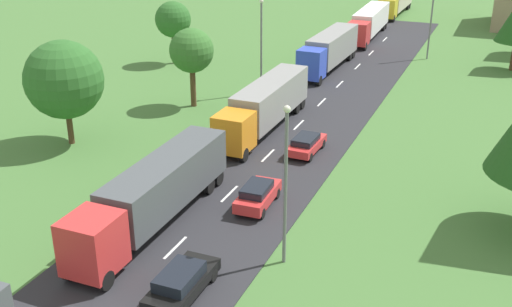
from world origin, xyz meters
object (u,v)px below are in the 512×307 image
Objects in this scene: lamppost_second at (286,179)px; tree_elm at (192,51)px; lamppost_fourth at (432,16)px; tree_lime at (173,20)px; lamppost_third at (261,42)px; truck_third at (265,104)px; truck_fourth at (329,49)px; tree_oak at (64,80)px; truck_sixth at (396,0)px; car_third at (182,282)px; truck_fifth at (369,22)px; car_fifth at (306,144)px; truck_second at (154,192)px; car_fourth at (258,195)px.

tree_elm is at bearing 128.37° from lamppost_second.
lamppost_fourth is 28.36m from tree_lime.
lamppost_third is 7.08m from tree_elm.
lamppost_third reaches higher than truck_third.
truck_fourth is 30.12m from tree_oak.
tree_oak is 1.14× the size of tree_elm.
truck_fourth is 12.73m from lamppost_fourth.
truck_fourth is 34.26m from truck_sixth.
car_third is (5.04, -41.08, -1.38)m from truck_fourth.
truck_fifth is 53.58m from lamppost_second.
tree_oak is (-12.46, -8.33, 2.85)m from truck_third.
car_fifth is at bearing 90.08° from car_third.
truck_second is 6.32m from car_fourth.
lamppost_third reaches higher than car_third.
lamppost_third is (-3.50, -10.38, 2.65)m from truck_fourth.
truck_sixth is at bearing 80.94° from tree_elm.
lamppost_second is 1.23× the size of tree_elm.
truck_third reaches higher than car_fifth.
lamppost_third is at bearing -123.48° from lamppost_fourth.
car_third is 49.97m from lamppost_fourth.
truck_second reaches higher than car_fifth.
lamppost_second is at bearing -52.54° from tree_lime.
lamppost_third is (-8.54, 30.70, 4.03)m from car_third.
tree_elm is (-7.61, -16.15, 2.76)m from truck_fourth.
car_fifth is at bearing 89.29° from car_fourth.
truck_second is at bearing -109.49° from car_fifth.
car_third is 22.23m from tree_oak.
tree_elm is (-12.65, 24.93, 4.14)m from car_third.
car_third is 1.11× the size of car_fifth.
truck_sixth reaches higher than car_fourth.
lamppost_third reaches higher than truck_fifth.
tree_oak is at bearing -163.80° from car_fifth.
lamppost_second is at bearing -76.94° from truck_fourth.
tree_oak is (-8.53, -17.09, 0.14)m from lamppost_third.
tree_oak is at bearing -120.30° from lamppost_fourth.
truck_fifth is 12.02m from lamppost_fourth.
truck_second is 8.55m from lamppost_second.
truck_second is at bearing -67.78° from tree_elm.
lamppost_fourth reaches higher than car_third.
truck_third is 1.01× the size of truck_sixth.
car_fourth is 0.47× the size of lamppost_fourth.
truck_third is 2.05× the size of tree_lime.
tree_oak is at bearing 146.54° from truck_second.
car_third is 9.63m from car_fourth.
truck_third is at bearing -88.71° from truck_fourth.
truck_sixth is 2.97× the size of car_third.
truck_second is 3.36× the size of car_fourth.
truck_second is 2.05× the size of tree_lime.
truck_fifth is at bearing 137.57° from lamppost_fourth.
truck_second reaches higher than car_fourth.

